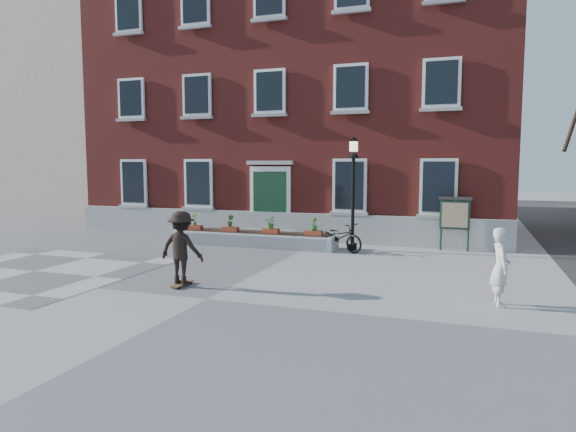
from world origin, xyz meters
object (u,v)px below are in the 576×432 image
at_px(bicycle, 340,237).
at_px(notice_board, 455,215).
at_px(skateboarder, 181,247).
at_px(bystander, 500,267).
at_px(lamp_post, 353,177).

xyz_separation_m(bicycle, notice_board, (3.71, 1.43, 0.77)).
bearing_deg(notice_board, bicycle, -158.94).
distance_m(bicycle, notice_board, 4.05).
xyz_separation_m(bicycle, skateboarder, (-2.45, -6.23, 0.47)).
bearing_deg(bystander, bicycle, 30.93).
height_order(lamp_post, skateboarder, lamp_post).
bearing_deg(lamp_post, bystander, -52.63).
distance_m(bicycle, skateboarder, 6.72).
bearing_deg(skateboarder, notice_board, 51.19).
height_order(bystander, skateboarder, skateboarder).
xyz_separation_m(notice_board, skateboarder, (-6.16, -7.66, -0.30)).
bearing_deg(skateboarder, lamp_post, 67.05).
bearing_deg(lamp_post, notice_board, 17.03).
bearing_deg(bystander, skateboarder, 85.36).
relative_size(bicycle, bystander, 1.12).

